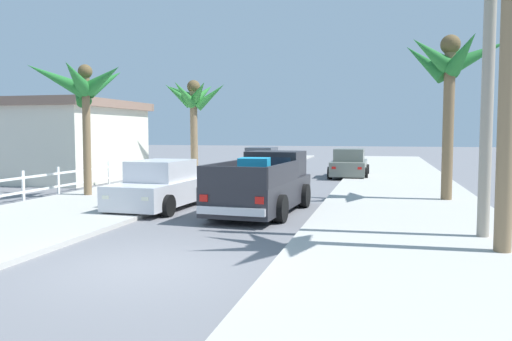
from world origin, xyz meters
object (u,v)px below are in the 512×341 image
(utility_pole, at_px, (489,41))
(palm_tree_left_fore, at_px, (193,99))
(palm_tree_left_mid, at_px, (451,68))
(pickup_truck, at_px, (263,186))
(palm_tree_right_mid, at_px, (83,86))
(car_right_near, at_px, (262,161))
(car_left_mid, at_px, (349,164))
(roadside_house, at_px, (28,140))
(car_left_near, at_px, (161,186))

(utility_pole, bearing_deg, palm_tree_left_fore, 129.87)
(palm_tree_left_mid, bearing_deg, pickup_truck, -148.28)
(pickup_truck, distance_m, palm_tree_right_mid, 7.97)
(car_right_near, height_order, car_left_mid, same)
(roadside_house, bearing_deg, utility_pole, -28.52)
(car_left_mid, relative_size, palm_tree_left_fore, 0.80)
(pickup_truck, distance_m, palm_tree_left_mid, 7.67)
(car_right_near, bearing_deg, pickup_truck, -76.67)
(car_left_near, distance_m, utility_pole, 10.11)
(pickup_truck, xyz_separation_m, palm_tree_left_mid, (5.68, 3.51, 3.77))
(palm_tree_right_mid, distance_m, roadside_house, 9.85)
(palm_tree_left_mid, bearing_deg, palm_tree_left_fore, 145.81)
(palm_tree_right_mid, bearing_deg, car_right_near, 73.43)
(car_left_mid, height_order, roadside_house, roadside_house)
(pickup_truck, xyz_separation_m, palm_tree_left_fore, (-6.81, 11.99, 3.47))
(roadside_house, bearing_deg, palm_tree_right_mid, -41.04)
(palm_tree_right_mid, bearing_deg, roadside_house, 138.96)
(car_right_near, height_order, utility_pole, utility_pole)
(palm_tree_left_fore, bearing_deg, roadside_house, -151.68)
(pickup_truck, relative_size, palm_tree_left_fore, 1.00)
(car_right_near, bearing_deg, palm_tree_right_mid, -106.57)
(palm_tree_left_mid, bearing_deg, car_left_near, -157.90)
(car_right_near, bearing_deg, palm_tree_left_fore, -148.10)
(utility_pole, bearing_deg, car_left_near, 162.57)
(palm_tree_left_mid, distance_m, roadside_house, 20.67)
(palm_tree_right_mid, distance_m, utility_pole, 13.56)
(pickup_truck, bearing_deg, car_right_near, 103.33)
(roadside_house, bearing_deg, car_left_mid, 16.32)
(palm_tree_left_fore, bearing_deg, palm_tree_left_mid, -34.19)
(pickup_truck, height_order, palm_tree_left_fore, palm_tree_left_fore)
(car_right_near, bearing_deg, car_left_near, -89.81)
(pickup_truck, height_order, utility_pole, utility_pole)
(car_left_mid, bearing_deg, utility_pole, -75.97)
(car_right_near, bearing_deg, car_left_mid, -16.21)
(pickup_truck, height_order, palm_tree_right_mid, palm_tree_right_mid)
(car_right_near, relative_size, palm_tree_left_fore, 0.80)
(palm_tree_left_mid, relative_size, utility_pole, 0.68)
(palm_tree_left_fore, distance_m, utility_pole, 19.48)
(pickup_truck, height_order, car_left_near, pickup_truck)
(palm_tree_left_mid, height_order, palm_tree_right_mid, palm_tree_left_mid)
(car_right_near, bearing_deg, roadside_house, -150.53)
(car_left_near, relative_size, palm_tree_left_fore, 0.81)
(pickup_truck, distance_m, palm_tree_left_fore, 14.22)
(car_left_near, xyz_separation_m, palm_tree_right_mid, (-3.78, 1.74, 3.36))
(car_left_mid, xyz_separation_m, utility_pole, (3.90, -15.61, 3.68))
(car_left_mid, bearing_deg, pickup_truck, -98.01)
(car_left_mid, bearing_deg, palm_tree_right_mid, -128.73)
(car_left_mid, bearing_deg, car_left_near, -111.68)
(palm_tree_left_fore, bearing_deg, car_left_near, -73.89)
(utility_pole, bearing_deg, roadside_house, 151.48)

